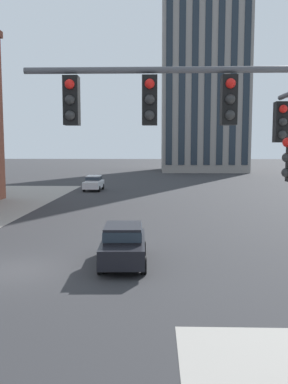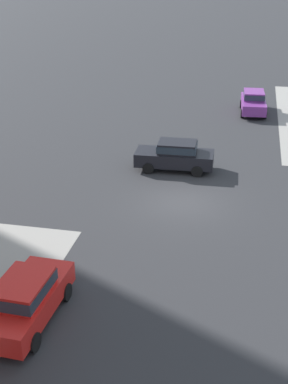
# 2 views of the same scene
# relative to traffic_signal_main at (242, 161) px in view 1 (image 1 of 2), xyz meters

# --- Properties ---
(ground_plane) EXTENTS (320.00, 320.00, 0.00)m
(ground_plane) POSITION_rel_traffic_signal_main_xyz_m (-7.12, 7.85, -4.59)
(ground_plane) COLOR #2D2D30
(traffic_signal_main) EXTENTS (5.39, 2.09, 6.95)m
(traffic_signal_main) POSITION_rel_traffic_signal_main_xyz_m (0.00, 0.00, 0.00)
(traffic_signal_main) COLOR #4C4C51
(traffic_signal_main) RESTS_ON ground
(car_main_northbound_far) EXTENTS (2.02, 4.46, 1.68)m
(car_main_northbound_far) POSITION_rel_traffic_signal_main_xyz_m (-3.01, 8.87, -3.67)
(car_main_northbound_far) COLOR black
(car_main_northbound_far) RESTS_ON ground
(car_cross_eastbound) EXTENTS (1.97, 4.44, 1.68)m
(car_cross_eastbound) POSITION_rel_traffic_signal_main_xyz_m (-8.76, 38.55, -3.67)
(car_cross_eastbound) COLOR silver
(car_cross_eastbound) RESTS_ON ground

